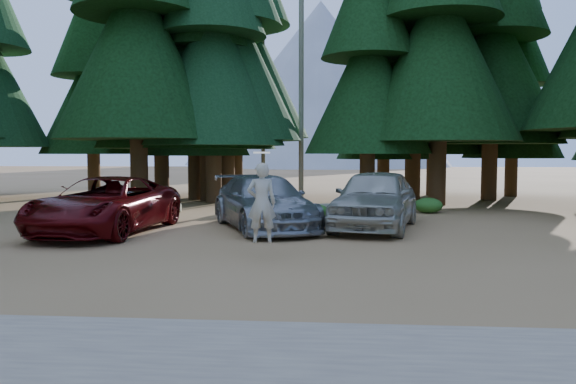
{
  "coord_description": "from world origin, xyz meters",
  "views": [
    {
      "loc": [
        2.35,
        -12.04,
        2.25
      ],
      "look_at": [
        1.17,
        2.28,
        1.25
      ],
      "focal_mm": 35.0,
      "sensor_mm": 36.0,
      "label": 1
    }
  ],
  "objects_px": {
    "log_right": "(310,208)",
    "log_left": "(118,208)",
    "log_mid": "(352,209)",
    "frisbee_player": "(262,202)",
    "red_pickup": "(106,205)",
    "silver_minivan_center": "(264,202)",
    "silver_minivan_right": "(375,199)"
  },
  "relations": [
    {
      "from": "red_pickup",
      "to": "log_left",
      "type": "xyz_separation_m",
      "value": [
        -1.7,
        5.2,
        -0.62
      ]
    },
    {
      "from": "silver_minivan_right",
      "to": "frisbee_player",
      "type": "bearing_deg",
      "value": -106.22
    },
    {
      "from": "silver_minivan_center",
      "to": "frisbee_player",
      "type": "xyz_separation_m",
      "value": [
        0.54,
        -4.63,
        0.41
      ]
    },
    {
      "from": "log_mid",
      "to": "log_left",
      "type": "bearing_deg",
      "value": -150.87
    },
    {
      "from": "log_right",
      "to": "log_mid",
      "type": "bearing_deg",
      "value": -25.64
    },
    {
      "from": "red_pickup",
      "to": "silver_minivan_center",
      "type": "bearing_deg",
      "value": 20.58
    },
    {
      "from": "log_right",
      "to": "log_left",
      "type": "bearing_deg",
      "value": 164.91
    },
    {
      "from": "log_mid",
      "to": "frisbee_player",
      "type": "bearing_deg",
      "value": -80.19
    },
    {
      "from": "log_right",
      "to": "silver_minivan_right",
      "type": "bearing_deg",
      "value": -88.71
    },
    {
      "from": "log_mid",
      "to": "log_right",
      "type": "distance_m",
      "value": 1.61
    },
    {
      "from": "red_pickup",
      "to": "silver_minivan_center",
      "type": "height_order",
      "value": "red_pickup"
    },
    {
      "from": "red_pickup",
      "to": "log_left",
      "type": "height_order",
      "value": "red_pickup"
    },
    {
      "from": "red_pickup",
      "to": "log_left",
      "type": "bearing_deg",
      "value": 112.65
    },
    {
      "from": "silver_minivan_right",
      "to": "log_right",
      "type": "relative_size",
      "value": 1.14
    },
    {
      "from": "log_left",
      "to": "silver_minivan_right",
      "type": "bearing_deg",
      "value": -28.42
    },
    {
      "from": "silver_minivan_right",
      "to": "silver_minivan_center",
      "type": "bearing_deg",
      "value": -162.35
    },
    {
      "from": "silver_minivan_right",
      "to": "log_left",
      "type": "xyz_separation_m",
      "value": [
        -9.34,
        3.7,
        -0.73
      ]
    },
    {
      "from": "silver_minivan_center",
      "to": "log_right",
      "type": "bearing_deg",
      "value": 53.26
    },
    {
      "from": "red_pickup",
      "to": "log_left",
      "type": "distance_m",
      "value": 5.5
    },
    {
      "from": "log_left",
      "to": "log_mid",
      "type": "relative_size",
      "value": 1.6
    },
    {
      "from": "silver_minivan_center",
      "to": "frisbee_player",
      "type": "bearing_deg",
      "value": -106.9
    },
    {
      "from": "frisbee_player",
      "to": "log_right",
      "type": "xyz_separation_m",
      "value": [
        0.63,
        9.6,
        -1.05
      ]
    },
    {
      "from": "log_left",
      "to": "log_right",
      "type": "bearing_deg",
      "value": 1.24
    },
    {
      "from": "silver_minivan_right",
      "to": "log_right",
      "type": "xyz_separation_m",
      "value": [
        -2.14,
        4.72,
        -0.75
      ]
    },
    {
      "from": "frisbee_player",
      "to": "log_right",
      "type": "bearing_deg",
      "value": -102.2
    },
    {
      "from": "log_left",
      "to": "log_right",
      "type": "height_order",
      "value": "log_left"
    },
    {
      "from": "silver_minivan_right",
      "to": "log_right",
      "type": "distance_m",
      "value": 5.24
    },
    {
      "from": "log_left",
      "to": "log_mid",
      "type": "distance_m",
      "value": 8.85
    },
    {
      "from": "log_left",
      "to": "log_mid",
      "type": "xyz_separation_m",
      "value": [
        8.8,
        0.95,
        -0.05
      ]
    },
    {
      "from": "silver_minivan_center",
      "to": "log_mid",
      "type": "distance_m",
      "value": 5.66
    },
    {
      "from": "silver_minivan_center",
      "to": "frisbee_player",
      "type": "relative_size",
      "value": 2.78
    },
    {
      "from": "red_pickup",
      "to": "frisbee_player",
      "type": "relative_size",
      "value": 2.92
    }
  ]
}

